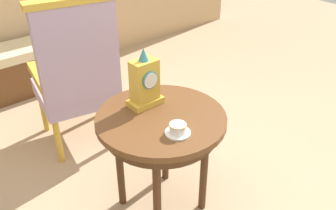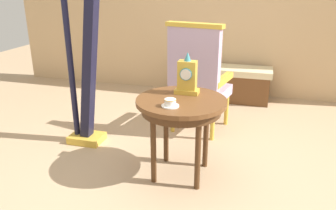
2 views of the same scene
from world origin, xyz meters
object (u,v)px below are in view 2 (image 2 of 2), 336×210
object	(u,v)px
teacup_left	(170,103)
harp	(84,71)
side_table	(181,109)
mantel_clock	(187,77)
armchair	(198,77)
window_bench	(225,83)

from	to	relation	value
teacup_left	harp	size ratio (longest dim) A/B	0.07
side_table	teacup_left	distance (m)	0.21
teacup_left	mantel_clock	size ratio (longest dim) A/B	0.38
mantel_clock	armchair	size ratio (longest dim) A/B	0.29
side_table	teacup_left	size ratio (longest dim) A/B	5.45
window_bench	harp	bearing A→B (deg)	-123.86
harp	window_bench	world-z (taller)	harp
teacup_left	mantel_clock	xyz separation A→B (m)	(0.05, 0.32, 0.11)
teacup_left	mantel_clock	distance (m)	0.34
side_table	mantel_clock	xyz separation A→B (m)	(0.01, 0.15, 0.21)
mantel_clock	harp	xyz separation A→B (m)	(-1.01, 0.18, -0.06)
harp	mantel_clock	bearing A→B (deg)	-9.88
side_table	harp	size ratio (longest dim) A/B	0.39
window_bench	mantel_clock	bearing A→B (deg)	-93.18
side_table	window_bench	distance (m)	2.02
armchair	window_bench	xyz separation A→B (m)	(0.15, 1.13, -0.37)
side_table	teacup_left	bearing A→B (deg)	-102.44
mantel_clock	harp	bearing A→B (deg)	170.12
mantel_clock	harp	world-z (taller)	harp
mantel_clock	window_bench	bearing A→B (deg)	86.82
side_table	harp	xyz separation A→B (m)	(-1.00, 0.32, 0.15)
teacup_left	side_table	bearing A→B (deg)	77.56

